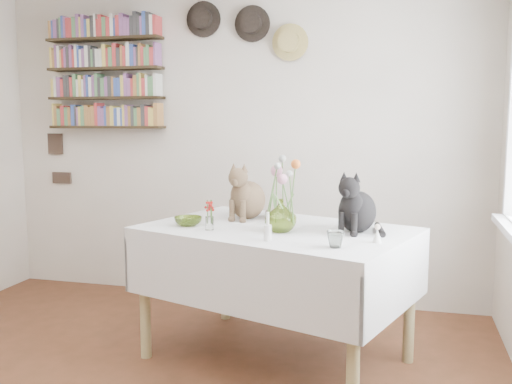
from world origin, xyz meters
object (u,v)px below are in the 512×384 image
(tabby_cat, at_px, (248,190))
(flower_vase, at_px, (281,215))
(black_cat, at_px, (357,200))
(bookshelf_unit, at_px, (105,73))
(dining_table, at_px, (276,261))

(tabby_cat, bearing_deg, flower_vase, -40.74)
(black_cat, distance_m, bookshelf_unit, 2.56)
(tabby_cat, distance_m, flower_vase, 0.50)
(tabby_cat, height_order, bookshelf_unit, bookshelf_unit)
(flower_vase, xyz_separation_m, bookshelf_unit, (-1.75, 1.18, 0.92))
(flower_vase, height_order, bookshelf_unit, bookshelf_unit)
(flower_vase, relative_size, bookshelf_unit, 0.19)
(dining_table, distance_m, bookshelf_unit, 2.35)
(black_cat, bearing_deg, flower_vase, -147.92)
(bookshelf_unit, bearing_deg, black_cat, -25.93)
(dining_table, height_order, flower_vase, flower_vase)
(black_cat, bearing_deg, dining_table, -161.98)
(tabby_cat, height_order, flower_vase, tabby_cat)
(dining_table, xyz_separation_m, bookshelf_unit, (-1.70, 1.07, 1.22))
(dining_table, height_order, black_cat, black_cat)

